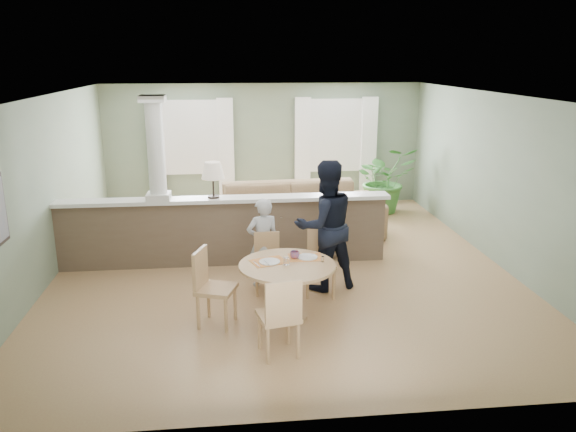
{
  "coord_description": "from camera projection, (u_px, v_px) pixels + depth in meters",
  "views": [
    {
      "loc": [
        -0.8,
        -8.45,
        3.25
      ],
      "look_at": [
        -0.0,
        -1.0,
        1.12
      ],
      "focal_mm": 35.0,
      "sensor_mm": 36.0,
      "label": 1
    }
  ],
  "objects": [
    {
      "name": "chair_far_boy",
      "position": [
        267.0,
        259.0,
        7.99
      ],
      "size": [
        0.4,
        0.4,
        0.85
      ],
      "rotation": [
        0.0,
        0.0,
        -0.04
      ],
      "color": "tan",
      "rests_on": "ground"
    },
    {
      "name": "room_shell",
      "position": [
        276.0,
        148.0,
        9.15
      ],
      "size": [
        7.02,
        8.02,
        2.71
      ],
      "color": "gray",
      "rests_on": "ground"
    },
    {
      "name": "chair_side",
      "position": [
        210.0,
        284.0,
        6.95
      ],
      "size": [
        0.56,
        0.56,
        0.98
      ],
      "rotation": [
        0.0,
        0.0,
        1.24
      ],
      "color": "tan",
      "rests_on": "ground"
    },
    {
      "name": "pony_wall",
      "position": [
        219.0,
        222.0,
        8.95
      ],
      "size": [
        5.32,
        0.38,
        2.7
      ],
      "color": "brown",
      "rests_on": "ground"
    },
    {
      "name": "chair_far_man",
      "position": [
        322.0,
        256.0,
        7.91
      ],
      "size": [
        0.53,
        0.53,
        0.99
      ],
      "rotation": [
        0.0,
        0.0,
        -0.21
      ],
      "color": "tan",
      "rests_on": "ground"
    },
    {
      "name": "chair_near",
      "position": [
        280.0,
        314.0,
        6.16
      ],
      "size": [
        0.51,
        0.51,
        0.95
      ],
      "rotation": [
        0.0,
        0.0,
        3.35
      ],
      "color": "tan",
      "rests_on": "ground"
    },
    {
      "name": "man_person",
      "position": [
        325.0,
        226.0,
        7.96
      ],
      "size": [
        1.07,
        0.93,
        1.88
      ],
      "primitive_type": "imported",
      "rotation": [
        0.0,
        0.0,
        3.42
      ],
      "color": "black",
      "rests_on": "ground"
    },
    {
      "name": "child_person",
      "position": [
        263.0,
        242.0,
        8.12
      ],
      "size": [
        0.54,
        0.41,
        1.32
      ],
      "primitive_type": "imported",
      "rotation": [
        0.0,
        0.0,
        3.37
      ],
      "color": "#ADADB2",
      "rests_on": "ground"
    },
    {
      "name": "dining_table",
      "position": [
        287.0,
        275.0,
        7.1
      ],
      "size": [
        1.22,
        1.22,
        0.83
      ],
      "rotation": [
        0.0,
        0.0,
        0.33
      ],
      "color": "tan",
      "rests_on": "ground"
    },
    {
      "name": "ground",
      "position": [
        281.0,
        266.0,
        9.05
      ],
      "size": [
        8.0,
        8.0,
        0.0
      ],
      "primitive_type": "plane",
      "color": "tan",
      "rests_on": "ground"
    },
    {
      "name": "sofa",
      "position": [
        292.0,
        211.0,
        10.46
      ],
      "size": [
        3.37,
        1.46,
        0.97
      ],
      "primitive_type": "imported",
      "rotation": [
        0.0,
        0.0,
        0.05
      ],
      "color": "#957451",
      "rests_on": "ground"
    },
    {
      "name": "houseplant",
      "position": [
        385.0,
        179.0,
        12.02
      ],
      "size": [
        1.43,
        1.28,
        1.44
      ],
      "primitive_type": "imported",
      "rotation": [
        0.0,
        0.0,
        0.13
      ],
      "color": "#356F2C",
      "rests_on": "ground"
    }
  ]
}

